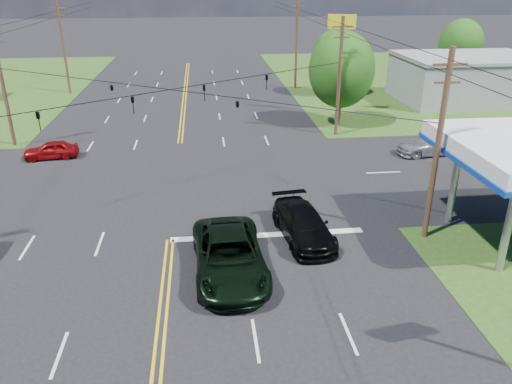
{
  "coord_description": "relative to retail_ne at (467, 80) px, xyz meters",
  "views": [
    {
      "loc": [
        1.93,
        -18.57,
        12.34
      ],
      "look_at": [
        4.6,
        6.0,
        1.6
      ],
      "focal_mm": 35.0,
      "sensor_mm": 36.0,
      "label": 1
    }
  ],
  "objects": [
    {
      "name": "tree_right_b",
      "position": [
        -13.5,
        4.0,
        2.02
      ],
      "size": [
        4.94,
        4.94,
        7.09
      ],
      "color": "#472A1E",
      "rests_on": "ground"
    },
    {
      "name": "tree_far_r",
      "position": [
        4.0,
        10.0,
        2.34
      ],
      "size": [
        5.32,
        5.32,
        7.63
      ],
      "color": "#472A1E",
      "rests_on": "ground"
    },
    {
      "name": "retail_ne",
      "position": [
        0.0,
        0.0,
        0.0
      ],
      "size": [
        14.0,
        10.0,
        4.4
      ],
      "primitive_type": "cube",
      "color": "gray",
      "rests_on": "ground"
    },
    {
      "name": "grass_ne",
      "position": [
        5.0,
        12.0,
        -2.2
      ],
      "size": [
        46.0,
        48.0,
        0.03
      ],
      "primitive_type": "cube",
      "color": "#294616",
      "rests_on": "ground"
    },
    {
      "name": "sedan_far",
      "position": [
        -11.18,
        -16.59,
        -1.44
      ],
      "size": [
        5.41,
        2.62,
        1.52
      ],
      "primitive_type": "imported",
      "rotation": [
        0.0,
        0.0,
        -1.47
      ],
      "color": "#B4B4B9",
      "rests_on": "ground"
    },
    {
      "name": "pole_se",
      "position": [
        -17.0,
        -29.0,
        2.72
      ],
      "size": [
        1.6,
        0.28,
        9.5
      ],
      "color": "#472A1E",
      "rests_on": "ground"
    },
    {
      "name": "pole_right_far",
      "position": [
        -17.0,
        8.0,
        2.97
      ],
      "size": [
        1.6,
        0.28,
        10.0
      ],
      "color": "#472A1E",
      "rests_on": "ground"
    },
    {
      "name": "stop_bar",
      "position": [
        -25.0,
        -28.0,
        -2.2
      ],
      "size": [
        10.0,
        0.5,
        0.02
      ],
      "primitive_type": "cube",
      "color": "silver",
      "rests_on": "ground"
    },
    {
      "name": "pole_ne",
      "position": [
        -17.0,
        -11.0,
        2.72
      ],
      "size": [
        1.6,
        0.28,
        9.5
      ],
      "color": "#472A1E",
      "rests_on": "ground"
    },
    {
      "name": "pole_nw",
      "position": [
        -43.0,
        -11.0,
        2.72
      ],
      "size": [
        1.6,
        0.28,
        9.5
      ],
      "color": "#472A1E",
      "rests_on": "ground"
    },
    {
      "name": "pickup_dkgreen",
      "position": [
        -27.18,
        -31.39,
        -1.27
      ],
      "size": [
        3.34,
        6.79,
        1.86
      ],
      "primitive_type": "imported",
      "rotation": [
        0.0,
        0.0,
        0.04
      ],
      "color": "black",
      "rests_on": "ground"
    },
    {
      "name": "tree_right_a",
      "position": [
        -16.0,
        -8.0,
        2.67
      ],
      "size": [
        5.7,
        5.7,
        8.18
      ],
      "color": "#472A1E",
      "rests_on": "ground"
    },
    {
      "name": "suv_black",
      "position": [
        -23.27,
        -28.5,
        -1.41
      ],
      "size": [
        2.87,
        5.69,
        1.59
      ],
      "primitive_type": "imported",
      "rotation": [
        0.0,
        0.0,
        0.12
      ],
      "color": "black",
      "rests_on": "ground"
    },
    {
      "name": "span_wire_signals",
      "position": [
        -30.0,
        -20.0,
        3.8
      ],
      "size": [
        26.0,
        18.0,
        1.13
      ],
      "color": "black",
      "rests_on": "ground"
    },
    {
      "name": "sedan_red",
      "position": [
        -39.23,
        -14.5,
        -1.55
      ],
      "size": [
        3.98,
        1.99,
        1.3
      ],
      "primitive_type": "imported",
      "rotation": [
        0.0,
        0.0,
        -1.45
      ],
      "color": "maroon",
      "rests_on": "ground"
    },
    {
      "name": "pole_left_far",
      "position": [
        -43.0,
        8.0,
        2.97
      ],
      "size": [
        1.6,
        0.28,
        10.0
      ],
      "color": "#472A1E",
      "rests_on": "ground"
    },
    {
      "name": "polesign_ne",
      "position": [
        -15.32,
        -4.65,
        5.1
      ],
      "size": [
        2.49,
        0.9,
        9.18
      ],
      "color": "#A5A5AA",
      "rests_on": "ground"
    },
    {
      "name": "power_lines",
      "position": [
        -30.0,
        -22.0,
        6.4
      ],
      "size": [
        26.04,
        100.0,
        0.64
      ],
      "color": "black",
      "rests_on": "ground"
    },
    {
      "name": "ground",
      "position": [
        -30.0,
        -20.0,
        -2.2
      ],
      "size": [
        280.0,
        280.0,
        0.0
      ],
      "primitive_type": "plane",
      "color": "black",
      "rests_on": "ground"
    }
  ]
}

